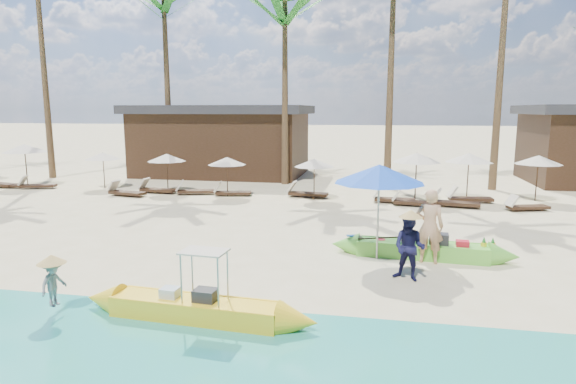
% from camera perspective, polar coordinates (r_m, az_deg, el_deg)
% --- Properties ---
extents(ground, '(240.00, 240.00, 0.00)m').
position_cam_1_polar(ground, '(12.29, 2.25, -9.46)').
color(ground, beige).
rests_on(ground, ground).
extents(wet_sand_strip, '(240.00, 4.50, 0.01)m').
position_cam_1_polar(wet_sand_strip, '(7.82, -3.58, -21.33)').
color(wet_sand_strip, tan).
rests_on(wet_sand_strip, ground).
extents(green_canoe, '(5.61, 0.98, 0.71)m').
position_cam_1_polar(green_canoe, '(13.86, 15.54, -6.54)').
color(green_canoe, '#66CA3D').
rests_on(green_canoe, ground).
extents(yellow_canoe, '(5.42, 0.94, 1.41)m').
position_cam_1_polar(yellow_canoe, '(9.78, -10.91, -13.37)').
color(yellow_canoe, yellow).
rests_on(yellow_canoe, ground).
extents(tourist, '(0.80, 0.59, 2.00)m').
position_cam_1_polar(tourist, '(13.28, 16.43, -3.90)').
color(tourist, tan).
rests_on(tourist, ground).
extents(vendor_green, '(0.95, 0.85, 1.60)m').
position_cam_1_polar(vendor_green, '(11.86, 14.18, -6.42)').
color(vendor_green, '#15153A').
rests_on(vendor_green, ground).
extents(vendor_yellow, '(0.42, 0.65, 0.94)m').
position_cam_1_polar(vendor_yellow, '(10.74, -26.05, -9.68)').
color(vendor_yellow, gray).
rests_on(vendor_yellow, ground).
extents(blue_umbrella, '(2.42, 2.42, 2.61)m').
position_cam_1_polar(blue_umbrella, '(13.00, 10.77, 2.13)').
color(blue_umbrella, '#99999E').
rests_on(blue_umbrella, ground).
extents(resort_parasol_1, '(2.20, 2.20, 2.27)m').
position_cam_1_polar(resort_parasol_1, '(28.94, -28.77, 4.57)').
color(resort_parasol_1, '#352015').
rests_on(resort_parasol_1, ground).
extents(lounger_1_left, '(1.93, 0.97, 0.63)m').
position_cam_1_polar(lounger_1_left, '(29.67, -30.94, 0.91)').
color(lounger_1_left, '#352015').
rests_on(lounger_1_left, ground).
extents(lounger_1_right, '(1.68, 0.66, 0.56)m').
position_cam_1_polar(lounger_1_right, '(29.16, -30.48, 0.78)').
color(lounger_1_right, '#352015').
rests_on(lounger_1_right, ground).
extents(resort_parasol_2, '(1.81, 1.81, 1.87)m').
position_cam_1_polar(resort_parasol_2, '(26.73, -21.10, 4.01)').
color(resort_parasol_2, '#352015').
rests_on(resort_parasol_2, ground).
extents(lounger_2_left, '(1.86, 1.01, 0.61)m').
position_cam_1_polar(lounger_2_left, '(28.13, -27.71, 0.76)').
color(lounger_2_left, '#352015').
rests_on(lounger_2_left, ground).
extents(resort_parasol_3, '(1.86, 1.86, 1.91)m').
position_cam_1_polar(resort_parasol_3, '(24.33, -14.18, 3.97)').
color(resort_parasol_3, '#352015').
rests_on(resort_parasol_3, ground).
extents(lounger_3_left, '(1.96, 0.91, 0.64)m').
position_cam_1_polar(lounger_3_left, '(24.07, -18.76, 0.06)').
color(lounger_3_left, '#352015').
rests_on(lounger_3_left, ground).
extents(lounger_3_right, '(1.91, 0.72, 0.64)m').
position_cam_1_polar(lounger_3_right, '(24.48, -15.38, 0.38)').
color(lounger_3_right, '#352015').
rests_on(lounger_3_right, ground).
extents(resort_parasol_4, '(1.80, 1.80, 1.85)m').
position_cam_1_polar(resort_parasol_4, '(22.73, -7.26, 3.65)').
color(resort_parasol_4, '#352015').
rests_on(resort_parasol_4, ground).
extents(lounger_4_left, '(1.90, 1.07, 0.62)m').
position_cam_1_polar(lounger_4_left, '(23.63, -11.19, 0.20)').
color(lounger_4_left, '#352015').
rests_on(lounger_4_left, ground).
extents(lounger_4_right, '(1.82, 0.85, 0.60)m').
position_cam_1_polar(lounger_4_right, '(22.98, -6.82, 0.03)').
color(lounger_4_right, '#352015').
rests_on(lounger_4_right, ground).
extents(resort_parasol_5, '(1.82, 1.82, 1.87)m').
position_cam_1_polar(resort_parasol_5, '(21.63, 3.14, 3.47)').
color(resort_parasol_5, '#352015').
rests_on(resort_parasol_5, ground).
extents(lounger_5_left, '(1.96, 0.78, 0.65)m').
position_cam_1_polar(lounger_5_left, '(22.50, 2.06, -0.07)').
color(lounger_5_left, '#352015').
rests_on(lounger_5_left, ground).
extents(resort_parasol_6, '(2.12, 2.12, 2.18)m').
position_cam_1_polar(resort_parasol_6, '(21.90, 15.01, 3.97)').
color(resort_parasol_6, '#352015').
rests_on(resort_parasol_6, ground).
extents(lounger_6_left, '(1.83, 0.62, 0.61)m').
position_cam_1_polar(lounger_6_left, '(21.58, 12.16, -0.73)').
color(lounger_6_left, '#352015').
rests_on(lounger_6_left, ground).
extents(lounger_6_right, '(1.89, 0.77, 0.62)m').
position_cam_1_polar(lounger_6_right, '(21.08, 14.48, -1.06)').
color(lounger_6_right, '#352015').
rests_on(lounger_6_right, ground).
extents(resort_parasol_7, '(2.08, 2.08, 2.14)m').
position_cam_1_polar(resort_parasol_7, '(22.93, 20.66, 3.82)').
color(resort_parasol_7, '#352015').
rests_on(resort_parasol_7, ground).
extents(lounger_7_left, '(2.04, 0.92, 0.67)m').
position_cam_1_polar(lounger_7_left, '(21.35, 18.95, -1.10)').
color(lounger_7_left, '#352015').
rests_on(lounger_7_left, ground).
extents(lounger_7_right, '(1.98, 0.77, 0.66)m').
position_cam_1_polar(lounger_7_right, '(22.61, 20.49, -0.62)').
color(lounger_7_right, '#352015').
rests_on(lounger_7_right, ground).
extents(resort_parasol_8, '(1.99, 1.99, 2.05)m').
position_cam_1_polar(resort_parasol_8, '(24.06, 27.56, 3.40)').
color(resort_parasol_8, '#352015').
rests_on(resort_parasol_8, ground).
extents(lounger_8_left, '(1.81, 1.02, 0.59)m').
position_cam_1_polar(lounger_8_left, '(21.71, 26.30, -1.49)').
color(lounger_8_left, '#352015').
rests_on(lounger_8_left, ground).
extents(palm_2, '(2.08, 2.08, 11.33)m').
position_cam_1_polar(palm_2, '(29.66, -14.44, 19.41)').
color(palm_2, brown).
rests_on(palm_2, ground).
extents(palm_3, '(2.08, 2.08, 10.52)m').
position_cam_1_polar(palm_3, '(26.64, -0.37, 19.53)').
color(palm_3, brown).
rests_on(palm_3, ground).
extents(pavilion_west, '(10.80, 6.60, 4.30)m').
position_cam_1_polar(pavilion_west, '(30.62, -7.78, 6.17)').
color(pavilion_west, '#352015').
rests_on(pavilion_west, ground).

